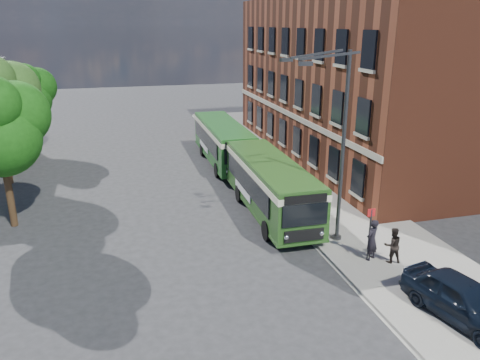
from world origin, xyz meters
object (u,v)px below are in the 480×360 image
object	(u,v)px
bus_front	(270,182)
bus_rear	(223,139)
parked_car	(462,299)
street_lamp	(336,146)

from	to	relation	value
bus_front	bus_rear	world-z (taller)	same
bus_front	parked_car	bearing A→B (deg)	-73.59
bus_front	parked_car	xyz separation A→B (m)	(3.30, -11.21, -0.91)
parked_car	bus_rear	bearing A→B (deg)	87.00
street_lamp	bus_rear	size ratio (longest dim) A/B	0.86
bus_rear	parked_car	world-z (taller)	bus_rear
street_lamp	bus_front	distance (m)	5.40
parked_car	street_lamp	bearing A→B (deg)	91.15
street_lamp	parked_car	xyz separation A→B (m)	(1.66, -7.00, -3.87)
bus_rear	parked_car	xyz separation A→B (m)	(3.50, -21.58, -0.91)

